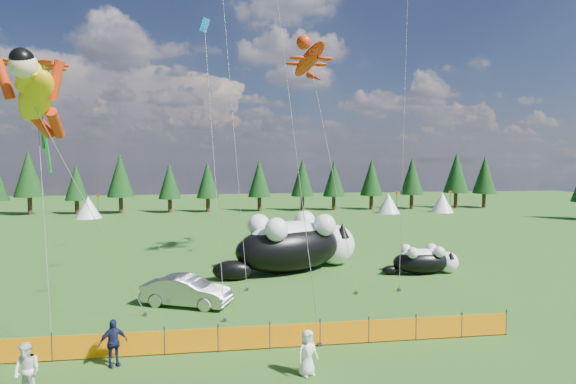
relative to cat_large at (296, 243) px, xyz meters
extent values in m
plane|color=#113209|center=(-4.01, -9.32, -1.82)|extent=(160.00, 160.00, 0.00)
cylinder|color=#262626|center=(-11.01, -12.32, -1.27)|extent=(0.06, 0.06, 1.10)
cylinder|color=#262626|center=(-9.01, -12.32, -1.27)|extent=(0.06, 0.06, 1.10)
cylinder|color=#262626|center=(-7.01, -12.32, -1.27)|extent=(0.06, 0.06, 1.10)
cylinder|color=#262626|center=(-5.01, -12.32, -1.27)|extent=(0.06, 0.06, 1.10)
cylinder|color=#262626|center=(-3.01, -12.32, -1.27)|extent=(0.06, 0.06, 1.10)
cylinder|color=#262626|center=(-1.01, -12.32, -1.27)|extent=(0.06, 0.06, 1.10)
cylinder|color=#262626|center=(0.99, -12.32, -1.27)|extent=(0.06, 0.06, 1.10)
cylinder|color=#262626|center=(2.99, -12.32, -1.27)|extent=(0.06, 0.06, 1.10)
cylinder|color=#262626|center=(4.99, -12.32, -1.27)|extent=(0.06, 0.06, 1.10)
cylinder|color=#262626|center=(6.99, -12.32, -1.27)|extent=(0.06, 0.06, 1.10)
cube|color=orange|center=(-12.01, -12.32, -1.32)|extent=(2.00, 0.04, 0.90)
cube|color=orange|center=(-10.01, -12.32, -1.32)|extent=(2.00, 0.04, 0.90)
cube|color=orange|center=(-8.01, -12.32, -1.32)|extent=(2.00, 0.04, 0.90)
cube|color=orange|center=(-6.01, -12.32, -1.32)|extent=(2.00, 0.04, 0.90)
cube|color=orange|center=(-4.01, -12.32, -1.32)|extent=(2.00, 0.04, 0.90)
cube|color=orange|center=(-2.01, -12.32, -1.32)|extent=(2.00, 0.04, 0.90)
cube|color=orange|center=(-0.01, -12.32, -1.32)|extent=(2.00, 0.04, 0.90)
cube|color=orange|center=(1.99, -12.32, -1.32)|extent=(2.00, 0.04, 0.90)
cube|color=orange|center=(3.99, -12.32, -1.32)|extent=(2.00, 0.04, 0.90)
cube|color=orange|center=(5.99, -12.32, -1.32)|extent=(2.00, 0.04, 0.90)
ellipsoid|color=black|center=(-0.42, -0.19, -0.23)|extent=(8.77, 6.64, 3.18)
ellipsoid|color=white|center=(-0.42, -0.19, 0.56)|extent=(6.56, 4.88, 1.94)
sphere|color=white|center=(2.96, 1.33, -0.41)|extent=(2.82, 2.82, 2.82)
sphere|color=#E95A6A|center=(4.06, 1.83, -0.41)|extent=(0.40, 0.40, 0.40)
ellipsoid|color=black|center=(-4.28, -1.93, -1.20)|extent=(2.76, 2.14, 1.24)
cone|color=black|center=(3.31, 0.56, 0.72)|extent=(0.99, 0.99, 0.99)
cone|color=black|center=(2.61, 2.11, 0.72)|extent=(0.99, 0.99, 0.99)
sphere|color=white|center=(0.88, 1.66, 1.27)|extent=(1.48, 1.48, 1.48)
sphere|color=white|center=(1.82, -0.44, 1.27)|extent=(1.48, 1.48, 1.48)
sphere|color=white|center=(-2.50, 0.13, 1.27)|extent=(1.48, 1.48, 1.48)
sphere|color=white|center=(-1.56, -1.96, 1.27)|extent=(1.48, 1.48, 1.48)
ellipsoid|color=black|center=(7.95, -2.00, -1.05)|extent=(3.87, 1.81, 1.55)
ellipsoid|color=white|center=(7.95, -2.00, -0.66)|extent=(2.92, 1.29, 0.95)
sphere|color=white|center=(9.75, -2.00, -1.13)|extent=(1.38, 1.38, 1.38)
sphere|color=#E95A6A|center=(10.34, -2.00, -1.13)|extent=(0.19, 0.19, 0.19)
ellipsoid|color=black|center=(5.89, -2.00, -1.52)|extent=(1.20, 0.60, 0.60)
cone|color=black|center=(9.75, -2.41, -0.58)|extent=(0.48, 0.48, 0.48)
cone|color=black|center=(9.75, -1.58, -0.58)|extent=(0.48, 0.48, 0.48)
sphere|color=white|center=(8.89, -1.44, -0.32)|extent=(0.72, 0.72, 0.72)
sphere|color=white|center=(8.89, -2.55, -0.32)|extent=(0.72, 0.72, 0.72)
sphere|color=white|center=(7.09, -1.44, -0.32)|extent=(0.72, 0.72, 0.72)
sphere|color=white|center=(7.09, -2.56, -0.32)|extent=(0.72, 0.72, 0.72)
imported|color=#A4A4A8|center=(-6.67, -6.47, -1.07)|extent=(4.78, 3.14, 1.49)
imported|color=white|center=(-10.81, -14.91, -0.95)|extent=(0.97, 0.79, 1.74)
imported|color=#161A3E|center=(-8.71, -13.00, -0.97)|extent=(1.12, 0.93, 1.70)
imported|color=white|center=(-1.95, -14.64, -1.03)|extent=(0.91, 0.78, 1.58)
cylinder|color=#595959|center=(-10.43, -8.59, 3.23)|extent=(0.03, 0.03, 10.66)
cube|color=#262626|center=(-8.50, -7.80, -1.74)|extent=(0.15, 0.15, 0.16)
cylinder|color=#595959|center=(1.91, -1.44, 5.55)|extent=(0.03, 0.03, 16.90)
cube|color=#262626|center=(2.42, -5.80, -1.74)|extent=(0.15, 0.15, 0.16)
cylinder|color=#595959|center=(-12.29, -9.29, 4.18)|extent=(0.03, 0.03, 13.22)
cube|color=#262626|center=(-11.08, -12.13, -1.74)|extent=(0.15, 0.15, 0.16)
cube|color=#18882A|center=(-13.50, -6.44, 7.30)|extent=(0.22, 0.22, 4.79)
cylinder|color=#595959|center=(-5.24, -6.48, 5.63)|extent=(0.03, 0.03, 15.50)
cube|color=#262626|center=(-4.76, -9.05, -1.74)|extent=(0.15, 0.15, 0.16)
cylinder|color=#595959|center=(5.81, -3.85, 7.79)|extent=(0.03, 0.03, 19.30)
cube|color=#262626|center=(4.98, -5.58, -1.74)|extent=(0.15, 0.15, 0.16)
cylinder|color=#595959|center=(-1.95, -11.68, 6.38)|extent=(0.03, 0.03, 16.26)
cube|color=#262626|center=(-1.03, -12.33, -1.74)|extent=(0.15, 0.15, 0.16)
cylinder|color=#595959|center=(-4.13, -1.06, 7.73)|extent=(0.03, 0.03, 19.94)
cube|color=#262626|center=(-3.51, -4.32, -1.74)|extent=(0.15, 0.15, 0.16)
camera|label=1|loc=(-4.69, -29.32, 5.53)|focal=28.00mm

